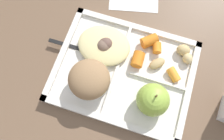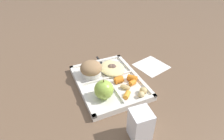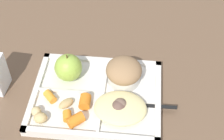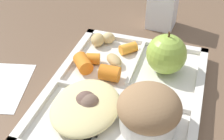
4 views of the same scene
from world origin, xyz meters
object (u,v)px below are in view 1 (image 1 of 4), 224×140
at_px(green_apple, 153,100).
at_px(plastic_fork, 80,49).
at_px(lunch_tray, 124,72).
at_px(bran_muffin, 89,80).

height_order(green_apple, plastic_fork, green_apple).
height_order(lunch_tray, plastic_fork, lunch_tray).
bearing_deg(green_apple, lunch_tray, -34.56).
bearing_deg(green_apple, bran_muffin, -0.00).
bearing_deg(bran_muffin, plastic_fork, -54.17).
relative_size(bran_muffin, plastic_fork, 0.64).
height_order(lunch_tray, green_apple, green_apple).
bearing_deg(plastic_fork, bran_muffin, 125.83).
distance_m(green_apple, bran_muffin, 0.14).
relative_size(green_apple, plastic_fork, 0.56).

